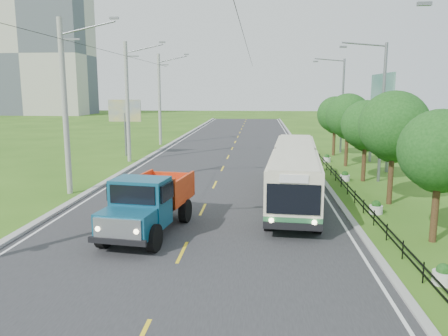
# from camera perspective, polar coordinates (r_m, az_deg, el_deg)

# --- Properties ---
(ground) EXTENTS (240.00, 240.00, 0.00)m
(ground) POSITION_cam_1_polar(r_m,az_deg,el_deg) (16.69, -5.47, -10.94)
(ground) COLOR #2D5915
(ground) RESTS_ON ground
(road) EXTENTS (14.00, 120.00, 0.02)m
(road) POSITION_cam_1_polar(r_m,az_deg,el_deg) (35.95, 0.08, 0.49)
(road) COLOR #28282B
(road) RESTS_ON ground
(curb_left) EXTENTS (0.40, 120.00, 0.15)m
(curb_left) POSITION_cam_1_polar(r_m,az_deg,el_deg) (37.20, -11.05, 0.72)
(curb_left) COLOR #9E9E99
(curb_left) RESTS_ON ground
(curb_right) EXTENTS (0.30, 120.00, 0.10)m
(curb_right) POSITION_cam_1_polar(r_m,az_deg,el_deg) (36.09, 11.46, 0.39)
(curb_right) COLOR #9E9E99
(curb_right) RESTS_ON ground
(edge_line_left) EXTENTS (0.12, 120.00, 0.00)m
(edge_line_left) POSITION_cam_1_polar(r_m,az_deg,el_deg) (37.06, -10.23, 0.63)
(edge_line_left) COLOR silver
(edge_line_left) RESTS_ON road
(edge_line_right) EXTENTS (0.12, 120.00, 0.00)m
(edge_line_right) POSITION_cam_1_polar(r_m,az_deg,el_deg) (36.04, 10.67, 0.36)
(edge_line_right) COLOR silver
(edge_line_right) RESTS_ON road
(centre_dash) EXTENTS (0.12, 2.20, 0.00)m
(centre_dash) POSITION_cam_1_polar(r_m,az_deg,el_deg) (16.69, -5.47, -10.87)
(centre_dash) COLOR yellow
(centre_dash) RESTS_ON road
(railing_right) EXTENTS (0.04, 40.00, 0.60)m
(railing_right) POSITION_cam_1_polar(r_m,az_deg,el_deg) (30.33, 14.39, -1.06)
(railing_right) COLOR black
(railing_right) RESTS_ON ground
(pole_near) EXTENTS (3.51, 0.32, 10.00)m
(pole_near) POSITION_cam_1_polar(r_m,az_deg,el_deg) (26.75, -20.01, 7.57)
(pole_near) COLOR gray
(pole_near) RESTS_ON ground
(pole_mid) EXTENTS (3.51, 0.32, 10.00)m
(pole_mid) POSITION_cam_1_polar(r_m,az_deg,el_deg) (38.00, -12.46, 8.48)
(pole_mid) COLOR gray
(pole_mid) RESTS_ON ground
(pole_far) EXTENTS (3.51, 0.32, 10.00)m
(pole_far) POSITION_cam_1_polar(r_m,az_deg,el_deg) (49.60, -8.38, 8.91)
(pole_far) COLOR gray
(pole_far) RESTS_ON ground
(tree_second) EXTENTS (3.18, 3.26, 5.30)m
(tree_second) POSITION_cam_1_polar(r_m,az_deg,el_deg) (19.01, 26.35, 1.60)
(tree_second) COLOR #382314
(tree_second) RESTS_ON ground
(tree_third) EXTENTS (3.60, 3.62, 6.00)m
(tree_third) POSITION_cam_1_polar(r_m,az_deg,el_deg) (24.60, 21.33, 4.74)
(tree_third) COLOR #382314
(tree_third) RESTS_ON ground
(tree_fourth) EXTENTS (3.24, 3.31, 5.40)m
(tree_fourth) POSITION_cam_1_polar(r_m,az_deg,el_deg) (30.41, 18.08, 5.05)
(tree_fourth) COLOR #382314
(tree_fourth) RESTS_ON ground
(tree_fifth) EXTENTS (3.48, 3.52, 5.80)m
(tree_fifth) POSITION_cam_1_polar(r_m,az_deg,el_deg) (36.24, 15.93, 6.30)
(tree_fifth) COLOR #382314
(tree_fifth) RESTS_ON ground
(tree_back) EXTENTS (3.30, 3.36, 5.50)m
(tree_back) POSITION_cam_1_polar(r_m,az_deg,el_deg) (42.14, 14.34, 6.57)
(tree_back) COLOR #382314
(tree_back) RESTS_ON ground
(streetlight_mid) EXTENTS (3.02, 0.20, 9.07)m
(streetlight_mid) POSITION_cam_1_polar(r_m,az_deg,el_deg) (30.39, 19.73, 7.44)
(streetlight_mid) COLOR slate
(streetlight_mid) RESTS_ON ground
(streetlight_far) EXTENTS (3.02, 0.20, 9.07)m
(streetlight_far) POSITION_cam_1_polar(r_m,az_deg,el_deg) (44.06, 15.02, 8.30)
(streetlight_far) COLOR slate
(streetlight_far) RESTS_ON ground
(planter_front) EXTENTS (0.64, 0.64, 0.67)m
(planter_front) POSITION_cam_1_polar(r_m,az_deg,el_deg) (15.61, 26.69, -12.40)
(planter_front) COLOR silver
(planter_front) RESTS_ON ground
(planter_near) EXTENTS (0.64, 0.64, 0.67)m
(planter_near) POSITION_cam_1_polar(r_m,az_deg,el_deg) (22.83, 19.23, -4.94)
(planter_near) COLOR silver
(planter_near) RESTS_ON ground
(planter_mid) EXTENTS (0.64, 0.64, 0.67)m
(planter_mid) POSITION_cam_1_polar(r_m,az_deg,el_deg) (30.44, 15.51, -1.10)
(planter_mid) COLOR silver
(planter_mid) RESTS_ON ground
(planter_far) EXTENTS (0.64, 0.64, 0.67)m
(planter_far) POSITION_cam_1_polar(r_m,az_deg,el_deg) (38.21, 13.29, 1.20)
(planter_far) COLOR silver
(planter_far) RESTS_ON ground
(billboard_left) EXTENTS (3.00, 0.20, 5.20)m
(billboard_left) POSITION_cam_1_polar(r_m,az_deg,el_deg) (41.27, -12.83, 6.86)
(billboard_left) COLOR slate
(billboard_left) RESTS_ON ground
(billboard_right) EXTENTS (0.24, 6.00, 7.30)m
(billboard_right) POSITION_cam_1_polar(r_m,az_deg,el_deg) (36.60, 19.88, 8.46)
(billboard_right) COLOR slate
(billboard_right) RESTS_ON ground
(apartment_near) EXTENTS (28.00, 14.00, 30.00)m
(apartment_near) POSITION_cam_1_polar(r_m,az_deg,el_deg) (124.89, -23.64, 13.34)
(apartment_near) COLOR #B7B2A3
(apartment_near) RESTS_ON ground
(bus) EXTENTS (3.56, 14.74, 2.82)m
(bus) POSITION_cam_1_polar(r_m,az_deg,el_deg) (24.56, 9.19, -0.11)
(bus) COLOR #29673B
(bus) RESTS_ON ground
(dump_truck) EXTENTS (3.06, 6.25, 2.52)m
(dump_truck) POSITION_cam_1_polar(r_m,az_deg,el_deg) (18.69, -9.80, -4.16)
(dump_truck) COLOR navy
(dump_truck) RESTS_ON ground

